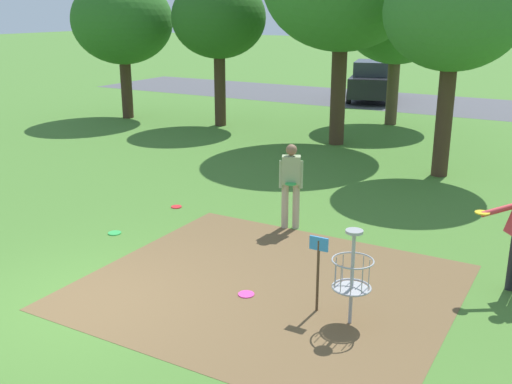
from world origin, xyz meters
TOP-DOWN VIEW (x-y plane):
  - ground_plane at (0.00, 0.00)m, footprint 160.00×160.00m
  - dirt_tee_pad at (2.16, 1.85)m, footprint 5.60×4.97m
  - disc_golf_basket at (3.63, 1.42)m, footprint 0.98×0.58m
  - player_throwing at (1.27, 4.39)m, footprint 0.49×0.45m
  - frisbee_near_basket at (-1.57, 2.40)m, footprint 0.26×0.26m
  - frisbee_by_tee at (2.00, 1.43)m, footprint 0.25×0.25m
  - frisbee_far_left at (-1.49, 4.30)m, footprint 0.24×0.24m
  - tree_near_right at (2.93, 9.84)m, footprint 3.43×3.43m
  - tree_mid_left at (-9.96, 12.40)m, footprint 3.85×3.85m
  - tree_mid_center at (-5.86, 12.87)m, footprint 3.37×3.37m
  - tree_mid_right at (-0.40, 16.23)m, footprint 3.86×3.86m
  - parking_lot_strip at (0.00, 21.98)m, footprint 36.00×6.00m
  - parked_car_leftmost at (-3.04, 21.65)m, footprint 2.76×4.51m

SIDE VIEW (x-z plane):
  - ground_plane at x=0.00m, z-range 0.00..0.00m
  - parking_lot_strip at x=0.00m, z-range 0.00..0.01m
  - dirt_tee_pad at x=2.16m, z-range 0.00..0.01m
  - frisbee_near_basket at x=-1.57m, z-range 0.00..0.02m
  - frisbee_by_tee at x=2.00m, z-range 0.00..0.02m
  - frisbee_far_left at x=-1.49m, z-range 0.00..0.02m
  - disc_golf_basket at x=3.63m, z-range 0.06..1.45m
  - parked_car_leftmost at x=-3.04m, z-range 0.00..1.84m
  - player_throwing at x=1.27m, z-range 0.11..1.82m
  - tree_mid_left at x=-9.96m, z-range 1.03..6.40m
  - tree_mid_center at x=-5.86m, z-range 1.19..6.49m
  - tree_mid_right at x=-0.40m, z-range 1.09..6.59m
  - tree_near_right at x=2.93m, z-range 1.31..6.92m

